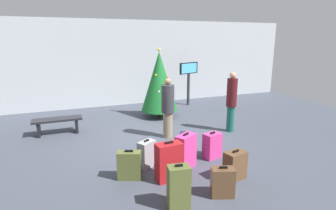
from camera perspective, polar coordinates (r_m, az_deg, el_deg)
The scene contains 16 objects.
ground_plane at distance 7.78m, azimuth -2.88°, elevation -6.93°, with size 16.00×16.00×0.00m, color #424754.
back_wall at distance 11.58m, azimuth -10.06°, elevation 8.68°, with size 16.00×0.20×3.52m, color #B7BCC1.
holiday_tree at distance 9.58m, azimuth -1.85°, elevation 5.02°, with size 1.29×1.29×2.46m.
flight_info_kiosk at distance 11.39m, azimuth 4.38°, elevation 6.34°, with size 0.95×0.42×1.80m.
waiting_bench at distance 8.60m, azimuth -22.29°, elevation -3.44°, with size 1.38×0.44×0.48m.
traveller_0 at distance 7.58m, azimuth -0.03°, elevation -0.42°, with size 0.49×0.49×1.70m.
traveller_1 at distance 8.27m, azimuth 13.25°, elevation 0.97°, with size 0.35×0.35×1.81m.
suitcase_0 at distance 6.54m, azimuth 4.05°, elevation -8.35°, with size 0.43×0.39×0.62m.
suitcase_1 at distance 5.69m, azimuth 13.95°, elevation -12.27°, with size 0.48×0.35×0.61m.
suitcase_2 at distance 5.45m, azimuth 0.20°, elevation -11.90°, with size 0.54×0.31×0.81m.
suitcase_3 at distance 5.08m, azimuth 11.45°, elevation -15.70°, with size 0.46×0.36×0.58m.
suitcase_4 at distance 6.52m, azimuth 9.30°, elevation -8.46°, with size 0.46×0.36×0.64m.
suitcase_5 at distance 5.95m, azimuth 3.77°, elevation -9.73°, with size 0.55×0.47×0.79m.
suitcase_6 at distance 4.66m, azimuth 2.28°, elevation -16.93°, with size 0.39×0.30×0.78m.
suitcase_7 at distance 5.59m, azimuth -8.16°, elevation -12.48°, with size 0.52×0.38×0.62m.
suitcase_8 at distance 6.02m, azimuth -4.50°, elevation -10.28°, with size 0.45×0.39×0.63m.
Camera 1 is at (-2.30, -6.90, 2.75)m, focal length 28.86 mm.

